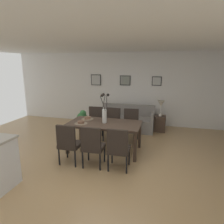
% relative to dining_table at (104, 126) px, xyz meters
% --- Properties ---
extents(ground_plane, '(9.00, 9.00, 0.00)m').
position_rel_dining_table_xyz_m(ground_plane, '(0.17, -0.61, -0.66)').
color(ground_plane, tan).
extents(back_wall_panel, '(9.00, 0.10, 2.60)m').
position_rel_dining_table_xyz_m(back_wall_panel, '(0.17, 2.64, 0.64)').
color(back_wall_panel, silver).
rests_on(back_wall_panel, ground).
extents(ceiling_panel, '(9.00, 7.20, 0.08)m').
position_rel_dining_table_xyz_m(ceiling_panel, '(0.17, -0.21, 1.98)').
color(ceiling_panel, white).
extents(dining_table, '(1.80, 0.95, 0.74)m').
position_rel_dining_table_xyz_m(dining_table, '(0.00, 0.00, 0.00)').
color(dining_table, '#3D2D23').
rests_on(dining_table, ground).
extents(dining_chair_near_left, '(0.44, 0.44, 0.92)m').
position_rel_dining_table_xyz_m(dining_chair_near_left, '(-0.54, -0.89, -0.15)').
color(dining_chair_near_left, black).
rests_on(dining_chair_near_left, ground).
extents(dining_chair_near_right, '(0.46, 0.46, 0.92)m').
position_rel_dining_table_xyz_m(dining_chair_near_right, '(-0.57, 0.86, -0.15)').
color(dining_chair_near_right, black).
rests_on(dining_chair_near_right, ground).
extents(dining_chair_far_left, '(0.46, 0.46, 0.92)m').
position_rel_dining_table_xyz_m(dining_chair_far_left, '(0.01, -0.88, -0.15)').
color(dining_chair_far_left, black).
rests_on(dining_chair_far_left, ground).
extents(dining_chair_far_right, '(0.46, 0.46, 0.92)m').
position_rel_dining_table_xyz_m(dining_chair_far_right, '(-0.03, 0.86, -0.15)').
color(dining_chair_far_right, black).
rests_on(dining_chair_far_right, ground).
extents(dining_chair_mid_left, '(0.46, 0.46, 0.92)m').
position_rel_dining_table_xyz_m(dining_chair_mid_left, '(0.56, -0.87, -0.15)').
color(dining_chair_mid_left, black).
rests_on(dining_chair_mid_left, ground).
extents(dining_chair_mid_right, '(0.46, 0.46, 0.92)m').
position_rel_dining_table_xyz_m(dining_chair_mid_right, '(0.52, 0.87, -0.15)').
color(dining_chair_mid_right, black).
rests_on(dining_chair_mid_right, ground).
extents(centerpiece_vase, '(0.21, 0.23, 0.73)m').
position_rel_dining_table_xyz_m(centerpiece_vase, '(0.00, 0.00, 0.36)').
color(centerpiece_vase, silver).
rests_on(centerpiece_vase, dining_table).
extents(placemat_near_left, '(0.32, 0.32, 0.01)m').
position_rel_dining_table_xyz_m(placemat_near_left, '(-0.54, -0.21, 0.08)').
color(placemat_near_left, '#7F705B').
rests_on(placemat_near_left, dining_table).
extents(bowl_near_left, '(0.17, 0.17, 0.07)m').
position_rel_dining_table_xyz_m(bowl_near_left, '(-0.54, -0.21, 0.12)').
color(bowl_near_left, brown).
rests_on(bowl_near_left, dining_table).
extents(placemat_near_right, '(0.32, 0.32, 0.01)m').
position_rel_dining_table_xyz_m(placemat_near_right, '(-0.54, 0.21, 0.08)').
color(placemat_near_right, '#7F705B').
rests_on(placemat_near_right, dining_table).
extents(bowl_near_right, '(0.17, 0.17, 0.07)m').
position_rel_dining_table_xyz_m(bowl_near_right, '(-0.54, 0.21, 0.12)').
color(bowl_near_right, brown).
rests_on(bowl_near_right, dining_table).
extents(sofa, '(1.81, 0.84, 0.80)m').
position_rel_dining_table_xyz_m(sofa, '(0.22, 1.90, -0.39)').
color(sofa, gray).
rests_on(sofa, ground).
extents(side_table, '(0.36, 0.36, 0.52)m').
position_rel_dining_table_xyz_m(side_table, '(1.32, 1.94, -0.40)').
color(side_table, '#3D2D23').
rests_on(side_table, ground).
extents(table_lamp, '(0.22, 0.22, 0.51)m').
position_rel_dining_table_xyz_m(table_lamp, '(1.32, 1.94, 0.23)').
color(table_lamp, beige).
rests_on(table_lamp, side_table).
extents(framed_picture_left, '(0.39, 0.03, 0.40)m').
position_rel_dining_table_xyz_m(framed_picture_left, '(-1.12, 2.57, 0.94)').
color(framed_picture_left, black).
extents(framed_picture_center, '(0.39, 0.03, 0.35)m').
position_rel_dining_table_xyz_m(framed_picture_center, '(0.00, 2.57, 0.94)').
color(framed_picture_center, black).
extents(framed_picture_right, '(0.33, 0.03, 0.32)m').
position_rel_dining_table_xyz_m(framed_picture_right, '(1.12, 2.57, 0.94)').
color(framed_picture_right, black).
extents(potted_plant, '(0.36, 0.36, 0.67)m').
position_rel_dining_table_xyz_m(potted_plant, '(-1.25, 1.49, -0.29)').
color(potted_plant, brown).
rests_on(potted_plant, ground).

